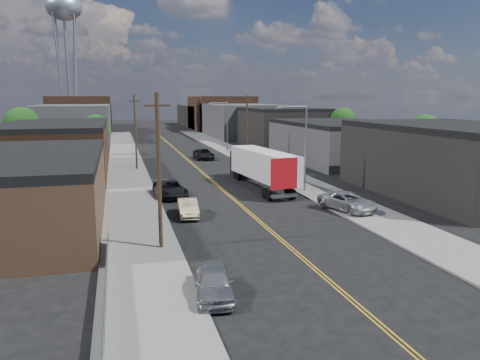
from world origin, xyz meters
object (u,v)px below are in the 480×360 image
car_left_a (214,282)px  car_left_b (188,208)px  car_right_lot_c (270,161)px  car_left_d (163,189)px  car_left_c (170,189)px  car_right_lot_a (348,201)px  semi_truck (259,165)px  water_tower (64,12)px  car_ahead_truck (204,154)px

car_left_a → car_left_b: size_ratio=1.03×
car_right_lot_c → car_left_d: bearing=-157.4°
car_left_c → car_right_lot_c: size_ratio=1.23×
car_left_c → car_right_lot_a: (13.99, -10.00, 0.12)m
semi_truck → water_tower: bearing=101.5°
water_tower → car_right_lot_c: size_ratio=7.88×
car_left_c → car_left_d: car_left_c is taller
car_right_lot_c → car_left_a: bearing=-131.7°
water_tower → car_left_a: (15.60, -108.10, -29.88)m
water_tower → car_left_a: size_ratio=8.19×
car_left_b → car_ahead_truck: size_ratio=0.75×
water_tower → car_right_lot_c: water_tower is taller
car_left_a → car_ahead_truck: car_ahead_truck is taller
car_left_d → car_left_b: bearing=-84.3°
car_left_a → car_left_d: size_ratio=0.97×
car_right_lot_a → car_right_lot_c: car_right_lot_c is taller
car_ahead_truck → car_right_lot_c: bearing=-59.2°
car_right_lot_a → car_ahead_truck: car_right_lot_a is taller
water_tower → car_left_c: (16.21, -84.00, -29.85)m
car_left_a → car_left_c: bearing=95.7°
car_left_c → car_left_a: bearing=-97.1°
car_left_c → car_right_lot_c: car_right_lot_c is taller
semi_truck → car_right_lot_a: (3.94, -12.94, -1.45)m
car_left_b → car_right_lot_a: bearing=-4.6°
semi_truck → car_ahead_truck: (-1.66, 24.58, -1.56)m
water_tower → semi_truck: bearing=-72.0°
car_left_a → car_right_lot_c: (16.11, 39.72, 0.18)m
semi_truck → car_right_lot_a: bearing=-79.5°
car_right_lot_a → car_ahead_truck: bearing=81.5°
water_tower → car_left_d: water_tower is taller
car_left_d → car_right_lot_a: bearing=-38.6°
water_tower → car_right_lot_c: bearing=-65.1°
water_tower → car_left_d: (15.60, -83.04, -29.98)m
car_left_a → car_ahead_truck: (9.00, 51.62, 0.04)m
car_left_d → semi_truck: bearing=8.8°
semi_truck → car_right_lot_c: size_ratio=3.45×
semi_truck → car_left_a: 29.11m
car_left_c → car_right_lot_a: car_right_lot_a is taller
water_tower → semi_truck: water_tower is taller
semi_truck → car_left_d: semi_truck is taller
semi_truck → car_right_lot_c: (5.44, 12.68, -1.42)m
water_tower → car_ahead_truck: (24.60, -56.48, -29.84)m
water_tower → semi_truck: 89.78m
semi_truck → car_left_a: semi_truck is taller
car_right_lot_c → car_left_b: bearing=-142.0°
car_left_c → car_left_d: bearing=116.9°
car_left_a → car_right_lot_a: car_right_lot_a is taller
water_tower → car_ahead_truck: size_ratio=6.34×
car_left_b → car_ahead_truck: bearing=81.4°
car_left_b → car_ahead_truck: car_ahead_truck is taller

